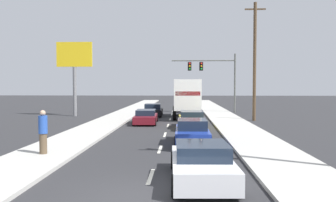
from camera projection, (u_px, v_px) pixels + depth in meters
name	position (u px, v px, depth m)	size (l,w,h in m)	color
ground_plane	(171.00, 116.00, 34.51)	(140.00, 140.00, 0.00)	#2B2B2D
sidewalk_right	(228.00, 121.00, 29.31)	(2.99, 80.00, 0.14)	#B2AFA8
sidewalk_left	(111.00, 121.00, 29.71)	(2.99, 80.00, 0.14)	#B2AFA8
lane_markings	(170.00, 119.00, 31.73)	(0.14, 62.00, 0.01)	silver
car_black	(153.00, 110.00, 34.94)	(1.97, 4.38, 1.25)	black
car_maroon	(146.00, 117.00, 27.98)	(1.93, 4.47, 1.14)	maroon
box_truck	(186.00, 96.00, 32.47)	(2.67, 7.53, 3.63)	white
car_yellow	(191.00, 120.00, 25.07)	(1.97, 4.67, 1.26)	yellow
car_blue	(192.00, 133.00, 18.29)	(1.84, 4.35, 1.32)	#1E389E
car_white	(202.00, 164.00, 11.17)	(2.12, 4.39, 1.26)	white
traffic_signal_mast	(209.00, 71.00, 38.70)	(7.21, 0.69, 6.67)	#595B56
utility_pole_mid	(255.00, 60.00, 30.06)	(1.80, 0.28, 10.33)	brown
roadside_billboard	(74.00, 64.00, 34.56)	(3.58, 0.36, 7.45)	slate
pedestrian_near_corner	(43.00, 132.00, 14.93)	(0.38, 0.38, 1.90)	brown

